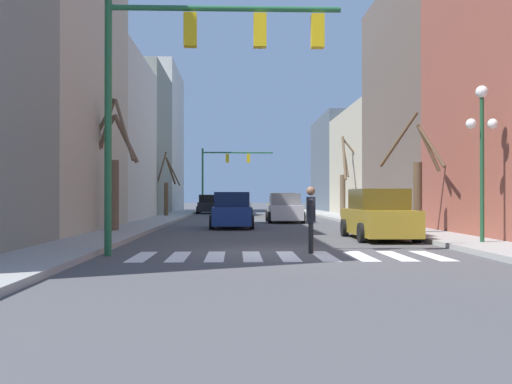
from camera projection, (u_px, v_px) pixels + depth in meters
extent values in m
plane|color=#4C4C4F|center=(285.00, 252.00, 15.83)|extent=(240.00, 240.00, 0.00)
cube|color=#9E9E99|center=(66.00, 250.00, 15.63)|extent=(2.02, 90.00, 0.15)
cube|color=#9E9E99|center=(498.00, 249.00, 16.02)|extent=(2.02, 90.00, 0.15)
cube|color=#BCB299|center=(28.00, 62.00, 24.28)|extent=(6.00, 11.73, 13.87)
cube|color=beige|center=(94.00, 140.00, 35.67)|extent=(6.00, 11.08, 9.74)
cube|color=gray|center=(126.00, 143.00, 46.14)|extent=(6.00, 9.86, 11.17)
cube|color=beige|center=(147.00, 141.00, 56.89)|extent=(6.00, 11.65, 13.48)
cube|color=#66564C|center=(441.00, 105.00, 32.16)|extent=(6.00, 12.15, 12.84)
cube|color=#BCB299|center=(383.00, 164.00, 44.83)|extent=(6.00, 13.25, 7.87)
cube|color=#515B66|center=(350.00, 165.00, 57.83)|extent=(6.00, 12.75, 9.07)
cube|color=white|center=(142.00, 257.00, 14.66)|extent=(0.45, 2.60, 0.01)
cube|color=white|center=(179.00, 257.00, 14.69)|extent=(0.45, 2.60, 0.01)
cube|color=white|center=(215.00, 256.00, 14.72)|extent=(0.45, 2.60, 0.01)
cube|color=white|center=(252.00, 256.00, 14.76)|extent=(0.45, 2.60, 0.01)
cube|color=white|center=(288.00, 256.00, 14.79)|extent=(0.45, 2.60, 0.01)
cube|color=white|center=(324.00, 256.00, 14.82)|extent=(0.45, 2.60, 0.01)
cube|color=white|center=(360.00, 256.00, 14.85)|extent=(0.45, 2.60, 0.01)
cube|color=white|center=(396.00, 256.00, 14.88)|extent=(0.45, 2.60, 0.01)
cube|color=white|center=(432.00, 256.00, 14.91)|extent=(0.45, 2.60, 0.01)
cylinder|color=#236038|center=(108.00, 123.00, 14.90)|extent=(0.18, 0.18, 6.60)
cylinder|color=#236038|center=(225.00, 9.00, 15.02)|extent=(5.83, 0.14, 0.14)
cube|color=yellow|center=(190.00, 30.00, 14.99)|extent=(0.32, 0.28, 0.84)
cube|color=yellow|center=(260.00, 31.00, 15.05)|extent=(0.32, 0.28, 0.84)
cube|color=yellow|center=(318.00, 31.00, 15.10)|extent=(0.32, 0.28, 0.84)
cylinder|color=#236038|center=(203.00, 180.00, 57.41)|extent=(0.18, 0.18, 6.09)
cylinder|color=#236038|center=(238.00, 153.00, 57.54)|extent=(6.78, 0.14, 0.14)
cube|color=yellow|center=(227.00, 158.00, 57.50)|extent=(0.32, 0.28, 0.84)
cube|color=yellow|center=(248.00, 158.00, 57.57)|extent=(0.32, 0.28, 0.84)
cylinder|color=#1E4C2D|center=(482.00, 170.00, 17.47)|extent=(0.12, 0.12, 4.22)
sphere|color=white|center=(482.00, 92.00, 17.49)|extent=(0.36, 0.36, 0.36)
sphere|color=white|center=(471.00, 124.00, 17.47)|extent=(0.31, 0.31, 0.31)
sphere|color=white|center=(493.00, 124.00, 17.49)|extent=(0.31, 0.31, 0.31)
cube|color=navy|center=(232.00, 215.00, 27.97)|extent=(1.73, 4.47, 0.83)
cube|color=#0E1C46|center=(232.00, 199.00, 27.98)|extent=(1.59, 2.32, 0.68)
cylinder|color=black|center=(251.00, 222.00, 26.61)|extent=(0.22, 0.64, 0.64)
cylinder|color=black|center=(212.00, 222.00, 26.55)|extent=(0.22, 0.64, 0.64)
cylinder|color=black|center=(250.00, 220.00, 29.38)|extent=(0.22, 0.64, 0.64)
cylinder|color=black|center=(214.00, 220.00, 29.32)|extent=(0.22, 0.64, 0.64)
cube|color=#A38423|center=(282.00, 209.00, 42.97)|extent=(1.84, 4.57, 0.84)
cube|color=#594813|center=(282.00, 198.00, 42.97)|extent=(1.69, 2.38, 0.69)
cylinder|color=black|center=(268.00, 212.00, 44.35)|extent=(0.22, 0.64, 0.64)
cylinder|color=black|center=(293.00, 212.00, 44.41)|extent=(0.22, 0.64, 0.64)
cylinder|color=black|center=(270.00, 213.00, 41.52)|extent=(0.22, 0.64, 0.64)
cylinder|color=black|center=(297.00, 213.00, 41.58)|extent=(0.22, 0.64, 0.64)
cube|color=black|center=(209.00, 207.00, 51.67)|extent=(1.70, 4.34, 0.79)
cube|color=black|center=(209.00, 198.00, 51.68)|extent=(1.56, 2.25, 0.65)
cylinder|color=black|center=(200.00, 209.00, 52.98)|extent=(0.22, 0.64, 0.64)
cylinder|color=black|center=(219.00, 209.00, 53.04)|extent=(0.22, 0.64, 0.64)
cylinder|color=black|center=(198.00, 210.00, 50.30)|extent=(0.22, 0.64, 0.64)
cylinder|color=black|center=(218.00, 210.00, 50.35)|extent=(0.22, 0.64, 0.64)
cube|color=silver|center=(285.00, 212.00, 33.91)|extent=(1.76, 4.17, 0.81)
cube|color=slate|center=(285.00, 199.00, 33.92)|extent=(1.62, 2.17, 0.66)
cylinder|color=black|center=(267.00, 216.00, 35.17)|extent=(0.22, 0.64, 0.64)
cylinder|color=black|center=(298.00, 216.00, 35.23)|extent=(0.22, 0.64, 0.64)
cylinder|color=black|center=(270.00, 218.00, 32.59)|extent=(0.22, 0.64, 0.64)
cylinder|color=black|center=(303.00, 218.00, 32.65)|extent=(0.22, 0.64, 0.64)
cube|color=#A38423|center=(378.00, 222.00, 20.61)|extent=(1.74, 4.88, 0.86)
cube|color=#594813|center=(378.00, 199.00, 20.61)|extent=(1.60, 2.54, 0.70)
cylinder|color=black|center=(345.00, 228.00, 22.09)|extent=(0.22, 0.64, 0.64)
cylinder|color=black|center=(392.00, 228.00, 22.15)|extent=(0.22, 0.64, 0.64)
cylinder|color=black|center=(362.00, 233.00, 19.06)|extent=(0.22, 0.64, 0.64)
cylinder|color=black|center=(417.00, 233.00, 19.12)|extent=(0.22, 0.64, 0.64)
cube|color=white|center=(239.00, 208.00, 47.25)|extent=(1.79, 4.34, 0.83)
cube|color=gray|center=(239.00, 198.00, 47.26)|extent=(1.65, 2.26, 0.68)
cylinder|color=black|center=(251.00, 211.00, 45.93)|extent=(0.22, 0.64, 0.64)
cylinder|color=black|center=(227.00, 211.00, 45.87)|extent=(0.22, 0.64, 0.64)
cylinder|color=black|center=(250.00, 211.00, 48.62)|extent=(0.22, 0.64, 0.64)
cylinder|color=black|center=(228.00, 211.00, 48.56)|extent=(0.22, 0.64, 0.64)
cylinder|color=#282D47|center=(370.00, 213.00, 32.08)|extent=(0.12, 0.12, 0.83)
cylinder|color=#282D47|center=(375.00, 213.00, 31.91)|extent=(0.12, 0.12, 0.83)
cube|color=gold|center=(372.00, 200.00, 32.00)|extent=(0.47, 0.42, 0.65)
sphere|color=brown|center=(372.00, 191.00, 32.00)|extent=(0.23, 0.23, 0.23)
cylinder|color=gold|center=(368.00, 200.00, 32.13)|extent=(0.29, 0.24, 0.63)
cylinder|color=gold|center=(377.00, 200.00, 31.87)|extent=(0.29, 0.24, 0.63)
cylinder|color=black|center=(311.00, 238.00, 15.53)|extent=(0.12, 0.12, 0.82)
cylinder|color=black|center=(311.00, 237.00, 15.83)|extent=(0.12, 0.12, 0.82)
cube|color=black|center=(311.00, 209.00, 15.69)|extent=(0.27, 0.42, 0.65)
sphere|color=brown|center=(311.00, 191.00, 15.69)|extent=(0.23, 0.23, 0.23)
cylinder|color=black|center=(311.00, 211.00, 15.45)|extent=(0.12, 0.29, 0.63)
cylinder|color=black|center=(311.00, 211.00, 15.92)|extent=(0.12, 0.29, 0.63)
cylinder|color=black|center=(362.00, 213.00, 33.41)|extent=(0.11, 0.11, 0.75)
cylinder|color=black|center=(364.00, 213.00, 33.64)|extent=(0.11, 0.11, 0.75)
cube|color=red|center=(363.00, 201.00, 33.53)|extent=(0.38, 0.42, 0.59)
sphere|color=#8C664C|center=(363.00, 194.00, 33.53)|extent=(0.21, 0.21, 0.21)
cylinder|color=red|center=(361.00, 202.00, 33.35)|extent=(0.22, 0.26, 0.57)
cylinder|color=red|center=(364.00, 202.00, 33.70)|extent=(0.22, 0.26, 0.57)
cylinder|color=brown|center=(114.00, 195.00, 23.53)|extent=(0.34, 0.34, 2.76)
cylinder|color=brown|center=(126.00, 139.00, 23.51)|extent=(1.05, 0.28, 1.95)
cylinder|color=brown|center=(124.00, 129.00, 22.94)|extent=(1.06, 1.39, 2.56)
cylinder|color=brown|center=(104.00, 134.00, 24.14)|extent=(1.16, 1.38, 2.78)
cylinder|color=brown|center=(97.00, 134.00, 24.14)|extent=(1.72, 1.46, 2.39)
cylinder|color=brown|center=(103.00, 140.00, 23.87)|extent=(1.18, 0.86, 1.93)
cylinder|color=brown|center=(166.00, 199.00, 41.43)|extent=(0.28, 0.28, 2.26)
cylinder|color=brown|center=(171.00, 171.00, 41.73)|extent=(0.70, 0.71, 1.88)
cylinder|color=brown|center=(173.00, 172.00, 41.60)|extent=(1.02, 0.40, 2.00)
cylinder|color=brown|center=(161.00, 169.00, 41.69)|extent=(0.84, 0.63, 2.45)
cylinder|color=brown|center=(418.00, 197.00, 22.29)|extent=(0.32, 0.32, 2.60)
cylinder|color=brown|center=(399.00, 140.00, 22.66)|extent=(1.32, 0.90, 2.07)
cylinder|color=brown|center=(431.00, 146.00, 21.70)|extent=(0.65, 1.35, 1.67)
cylinder|color=brown|center=(428.00, 148.00, 22.19)|extent=(0.85, 0.39, 1.81)
cylinder|color=brown|center=(343.00, 195.00, 40.81)|extent=(0.38, 0.38, 2.80)
cylinder|color=brown|center=(345.00, 160.00, 40.17)|extent=(0.26, 1.44, 2.41)
cylinder|color=brown|center=(344.00, 158.00, 40.11)|extent=(0.24, 1.61, 3.05)
cylinder|color=brown|center=(358.00, 157.00, 40.56)|extent=(2.04, 0.78, 2.73)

